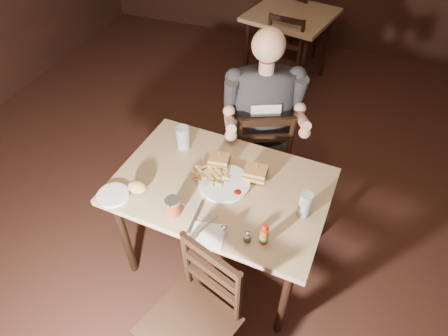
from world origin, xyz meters
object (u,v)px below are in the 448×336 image
(bg_chair_near, at_px, (275,68))
(hot_sauce, at_px, (264,234))
(glass_right, at_px, (305,204))
(side_plate, at_px, (113,196))
(glass_left, at_px, (183,138))
(chair_near, at_px, (188,326))
(chair_far, at_px, (259,152))
(dinner_plate, at_px, (224,184))
(bg_chair_far, at_px, (299,20))
(main_table, at_px, (221,194))
(bg_table, at_px, (291,21))
(diner, at_px, (265,101))
(syrup_dispenser, at_px, (173,206))

(bg_chair_near, relative_size, hot_sauce, 6.46)
(glass_right, distance_m, side_plate, 1.02)
(glass_left, bearing_deg, chair_near, -66.19)
(chair_far, relative_size, chair_near, 1.03)
(chair_far, xyz_separation_m, dinner_plate, (-0.03, -0.67, 0.33))
(bg_chair_far, xyz_separation_m, dinner_plate, (0.15, -3.01, 0.31))
(main_table, bearing_deg, bg_chair_near, 93.95)
(bg_table, height_order, side_plate, side_plate)
(main_table, distance_m, chair_far, 0.72)
(bg_table, bearing_deg, bg_chair_near, -90.00)
(diner, xyz_separation_m, dinner_plate, (-0.05, -0.63, -0.15))
(bg_chair_near, bearing_deg, dinner_plate, -77.63)
(glass_right, xyz_separation_m, hot_sauce, (-0.15, -0.24, -0.01))
(chair_near, relative_size, hot_sauce, 6.50)
(diner, xyz_separation_m, glass_left, (-0.40, -0.41, -0.09))
(main_table, distance_m, hot_sauce, 0.46)
(chair_near, relative_size, syrup_dispenser, 8.66)
(hot_sauce, bearing_deg, diner, 105.54)
(chair_near, bearing_deg, syrup_dispenser, 139.53)
(diner, bearing_deg, syrup_dispenser, -127.46)
(bg_chair_far, bearing_deg, bg_table, 112.80)
(hot_sauce, bearing_deg, main_table, 138.15)
(hot_sauce, xyz_separation_m, syrup_dispenser, (-0.49, 0.02, -0.02))
(main_table, bearing_deg, glass_left, 146.08)
(main_table, distance_m, side_plate, 0.60)
(chair_near, relative_size, bg_chair_far, 0.93)
(bg_table, relative_size, dinner_plate, 3.39)
(bg_table, distance_m, side_plate, 2.77)
(dinner_plate, xyz_separation_m, syrup_dispenser, (-0.18, -0.28, 0.04))
(side_plate, bearing_deg, hot_sauce, -0.54)
(diner, distance_m, side_plate, 1.10)
(glass_right, bearing_deg, diner, 120.45)
(bg_table, distance_m, bg_chair_near, 0.60)
(glass_left, relative_size, syrup_dispenser, 1.47)
(bg_chair_near, distance_m, glass_right, 2.10)
(glass_right, height_order, hot_sauce, glass_right)
(main_table, height_order, bg_table, same)
(bg_chair_near, bearing_deg, bg_chair_far, 97.90)
(main_table, height_order, bg_chair_near, bg_chair_near)
(main_table, relative_size, hot_sauce, 9.18)
(chair_far, relative_size, bg_chair_far, 0.96)
(bg_table, bearing_deg, dinner_plate, -86.53)
(side_plate, bearing_deg, chair_near, -33.64)
(diner, relative_size, syrup_dispenser, 9.15)
(glass_right, bearing_deg, side_plate, -167.11)
(glass_right, relative_size, side_plate, 0.91)
(main_table, xyz_separation_m, dinner_plate, (0.02, 0.00, 0.09))
(glass_left, relative_size, glass_right, 0.98)
(dinner_plate, bearing_deg, diner, 85.18)
(diner, distance_m, syrup_dispenser, 0.94)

